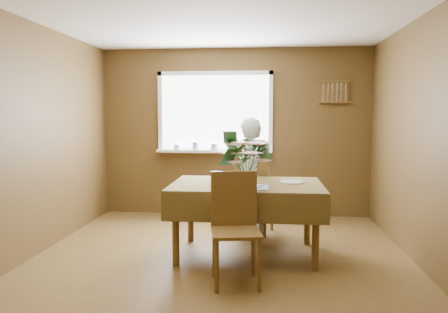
# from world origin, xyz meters

# --- Properties ---
(floor) EXTENTS (4.50, 4.50, 0.00)m
(floor) POSITION_xyz_m (0.00, 0.00, 0.00)
(floor) COLOR brown
(floor) RESTS_ON ground
(ceiling) EXTENTS (4.50, 4.50, 0.00)m
(ceiling) POSITION_xyz_m (0.00, 0.00, 2.50)
(ceiling) COLOR white
(ceiling) RESTS_ON wall_back
(wall_back) EXTENTS (4.00, 0.00, 4.00)m
(wall_back) POSITION_xyz_m (0.00, 2.25, 1.25)
(wall_back) COLOR brown
(wall_back) RESTS_ON floor
(wall_front) EXTENTS (4.00, 0.00, 4.00)m
(wall_front) POSITION_xyz_m (0.00, -2.25, 1.25)
(wall_front) COLOR brown
(wall_front) RESTS_ON floor
(wall_left) EXTENTS (0.00, 4.50, 4.50)m
(wall_left) POSITION_xyz_m (-2.00, 0.00, 1.25)
(wall_left) COLOR brown
(wall_left) RESTS_ON floor
(wall_right) EXTENTS (0.00, 4.50, 4.50)m
(wall_right) POSITION_xyz_m (2.00, 0.00, 1.25)
(wall_right) COLOR brown
(wall_right) RESTS_ON floor
(window_assembly) EXTENTS (1.72, 0.20, 1.22)m
(window_assembly) POSITION_xyz_m (-0.29, 2.20, 1.35)
(window_assembly) COLOR white
(window_assembly) RESTS_ON wall_back
(spoon_rack) EXTENTS (0.44, 0.05, 0.33)m
(spoon_rack) POSITION_xyz_m (1.45, 2.22, 1.85)
(spoon_rack) COLOR brown
(spoon_rack) RESTS_ON wall_back
(dining_table) EXTENTS (1.62, 1.10, 0.79)m
(dining_table) POSITION_xyz_m (0.27, 0.34, 0.69)
(dining_table) COLOR brown
(dining_table) RESTS_ON floor
(chair_far) EXTENTS (0.52, 0.52, 1.00)m
(chair_far) POSITION_xyz_m (0.31, 1.17, 0.54)
(chair_far) COLOR brown
(chair_far) RESTS_ON floor
(chair_near) EXTENTS (0.50, 0.50, 1.00)m
(chair_near) POSITION_xyz_m (0.19, -0.42, 0.54)
(chair_near) COLOR brown
(chair_near) RESTS_ON floor
(seated_woman) EXTENTS (0.56, 0.38, 1.48)m
(seated_woman) POSITION_xyz_m (0.27, 1.08, 0.74)
(seated_woman) COLOR white
(seated_woman) RESTS_ON floor
(flower_bouquet) EXTENTS (0.59, 0.59, 0.50)m
(flower_bouquet) POSITION_xyz_m (0.27, 0.09, 1.11)
(flower_bouquet) COLOR white
(flower_bouquet) RESTS_ON dining_table
(side_plate) EXTENTS (0.31, 0.31, 0.01)m
(side_plate) POSITION_xyz_m (0.75, 0.43, 0.79)
(side_plate) COLOR white
(side_plate) RESTS_ON dining_table
(table_knife) EXTENTS (0.08, 0.19, 0.00)m
(table_knife) POSITION_xyz_m (0.42, 0.12, 0.79)
(table_knife) COLOR silver
(table_knife) RESTS_ON dining_table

